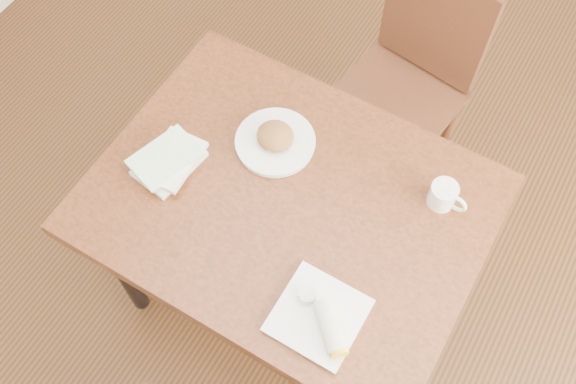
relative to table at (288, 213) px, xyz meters
The scene contains 7 objects.
ground 0.67m from the table, ahead, with size 4.00×5.00×0.01m, color #472814.
table is the anchor object (origin of this frame).
chair_far 0.78m from the table, 85.22° to the left, with size 0.48×0.48×0.95m.
plate_scone 0.23m from the table, 131.79° to the left, with size 0.25×0.25×0.08m.
coffee_mug 0.46m from the table, 29.73° to the left, with size 0.12×0.08×0.08m.
plate_burrito 0.39m from the table, 45.61° to the right, with size 0.23×0.22×0.07m.
book_stack 0.39m from the table, 168.13° to the right, with size 0.19×0.23×0.05m.
Camera 1 is at (0.45, -0.76, 2.39)m, focal length 40.00 mm.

